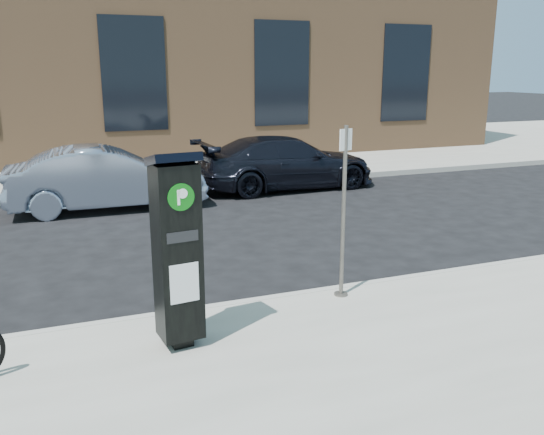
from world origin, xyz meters
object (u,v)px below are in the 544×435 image
parking_kiosk (177,249)px  car_silver (106,178)px  car_dark (286,162)px  sign_pole (343,214)px

parking_kiosk → car_silver: bearing=83.8°
car_dark → sign_pole: bearing=161.0°
car_silver → car_dark: 4.83m
car_silver → car_dark: (4.77, 0.72, -0.02)m
car_silver → car_dark: car_silver is taller
parking_kiosk → car_dark: bearing=54.0°
sign_pole → car_dark: (2.39, 7.70, -0.59)m
sign_pole → car_silver: sign_pole is taller
parking_kiosk → car_dark: parking_kiosk is taller
parking_kiosk → car_dark: 9.62m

